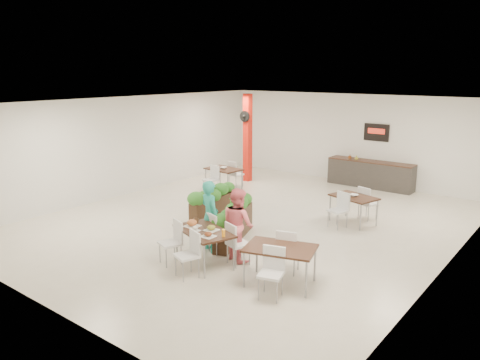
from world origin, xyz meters
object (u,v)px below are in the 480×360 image
(diner_man, at_px, (210,216))
(side_table_b, at_px, (354,201))
(planter_right, at_px, (234,220))
(side_table_c, at_px, (280,253))
(red_column, at_px, (247,137))
(service_counter, at_px, (370,173))
(main_table, at_px, (204,235))
(planter_left, at_px, (213,200))
(side_table_a, at_px, (224,172))
(diner_woman, at_px, (238,224))

(diner_man, bearing_deg, side_table_b, -94.56)
(planter_right, height_order, side_table_c, planter_right)
(red_column, xyz_separation_m, side_table_b, (5.24, -2.25, -1.02))
(service_counter, relative_size, main_table, 1.55)
(diner_man, height_order, planter_left, diner_man)
(service_counter, distance_m, main_table, 8.58)
(main_table, bearing_deg, side_table_b, 73.36)
(planter_right, relative_size, side_table_a, 1.24)
(diner_man, height_order, side_table_a, diner_man)
(main_table, bearing_deg, side_table_c, 5.24)
(diner_man, xyz_separation_m, side_table_a, (-3.32, 4.46, -0.19))
(red_column, height_order, diner_man, red_column)
(service_counter, relative_size, side_table_a, 1.81)
(diner_woman, bearing_deg, service_counter, -67.94)
(main_table, relative_size, side_table_b, 1.16)
(red_column, relative_size, planter_right, 1.56)
(diner_woman, height_order, side_table_a, diner_woman)
(service_counter, height_order, diner_man, service_counter)
(planter_left, xyz_separation_m, side_table_b, (3.29, 1.92, 0.12))
(side_table_b, distance_m, side_table_c, 4.32)
(planter_right, bearing_deg, diner_man, -90.11)
(main_table, xyz_separation_m, planter_left, (-1.95, 2.54, -0.13))
(diner_woman, xyz_separation_m, planter_left, (-2.36, 1.89, -0.29))
(red_column, xyz_separation_m, main_table, (3.90, -6.71, -1.01))
(red_column, height_order, service_counter, red_column)
(service_counter, xyz_separation_m, main_table, (-0.09, -8.58, 0.14))
(diner_man, relative_size, planter_right, 0.79)
(service_counter, xyz_separation_m, planter_right, (-0.48, -7.08, 0.03))
(diner_man, relative_size, side_table_b, 0.98)
(red_column, xyz_separation_m, service_counter, (4.00, 1.86, -1.15))
(service_counter, relative_size, diner_man, 1.84)
(service_counter, distance_m, side_table_b, 4.30)
(diner_man, xyz_separation_m, planter_right, (0.00, 0.85, -0.30))
(service_counter, height_order, side_table_b, service_counter)
(side_table_a, bearing_deg, service_counter, 48.26)
(side_table_a, height_order, side_table_b, same)
(planter_left, bearing_deg, planter_right, -33.65)
(red_column, height_order, side_table_c, red_column)
(red_column, relative_size, main_table, 1.65)
(planter_right, relative_size, side_table_b, 1.23)
(diner_woman, distance_m, side_table_b, 3.92)
(red_column, xyz_separation_m, planter_left, (1.95, -4.17, -1.14))
(planter_left, distance_m, side_table_b, 3.81)
(service_counter, xyz_separation_m, diner_woman, (0.32, -7.93, 0.30))
(diner_woman, xyz_separation_m, side_table_b, (0.92, 3.81, -0.17))
(main_table, distance_m, side_table_a, 6.32)
(red_column, height_order, planter_left, red_column)
(side_table_b, xyz_separation_m, side_table_c, (0.47, -4.30, 0.01))
(diner_man, height_order, diner_woman, diner_man)
(red_column, relative_size, planter_left, 1.72)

